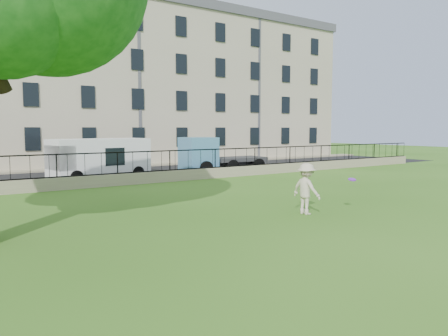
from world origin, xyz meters
TOP-DOWN VIEW (x-y plane):
  - ground at (0.00, 0.00)m, footprint 120.00×120.00m
  - retaining_wall at (0.00, 12.00)m, footprint 50.00×0.40m
  - iron_railing at (0.00, 12.00)m, footprint 50.00×0.05m
  - street at (0.00, 16.70)m, footprint 60.00×9.00m
  - sidewalk at (0.00, 21.90)m, footprint 60.00×1.40m
  - building_row at (0.00, 27.57)m, footprint 56.40×10.40m
  - man at (2.50, 1.13)m, footprint 0.71×1.16m
  - frisbee at (3.97, 0.40)m, footprint 0.31×0.30m
  - white_van at (0.25, 15.40)m, footprint 5.78×2.86m
  - blue_truck at (8.15, 14.40)m, footprint 5.67×2.17m

SIDE VIEW (x-z plane):
  - ground at x=0.00m, z-range 0.00..0.00m
  - street at x=0.00m, z-range 0.00..0.01m
  - sidewalk at x=0.00m, z-range 0.00..0.12m
  - retaining_wall at x=0.00m, z-range 0.00..0.60m
  - man at x=2.50m, z-range 0.00..1.75m
  - iron_railing at x=0.00m, z-range 0.59..1.72m
  - white_van at x=0.25m, z-range 0.00..2.33m
  - frisbee at x=3.97m, z-range 1.11..1.23m
  - blue_truck at x=8.15m, z-range 0.00..2.35m
  - building_row at x=0.00m, z-range 0.02..13.82m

